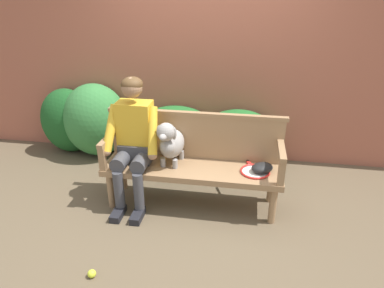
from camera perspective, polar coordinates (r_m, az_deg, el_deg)
The scene contains 15 objects.
ground_plane at distance 3.68m, azimuth -0.00°, elevation -9.76°, with size 40.00×40.00×0.00m, color brown.
brick_garden_fence at distance 4.46m, azimuth 2.81°, elevation 10.82°, with size 8.00×0.30×2.01m, color #9E5642.
hedge_bush_far_left at distance 4.89m, azimuth -19.78°, elevation 3.64°, with size 0.73×0.54×0.87m, color #194C1E.
hedge_bush_far_right at distance 4.68m, azimuth -15.62°, elevation 3.83°, with size 0.84×0.73×0.96m, color #337538.
hedge_bush_mid_left at distance 4.28m, azimuth 7.64°, elevation 0.89°, with size 0.98×0.68×0.73m, color #1E5B23.
hedge_bush_mid_right at distance 4.35m, azimuth -2.82°, elevation 1.42°, with size 1.09×1.01×0.72m, color #1E5B23.
garden_bench at distance 3.48m, azimuth -0.00°, elevation -4.60°, with size 1.77×0.49×0.44m.
bench_backrest at distance 3.52m, azimuth 0.57°, elevation 1.51°, with size 1.81×0.06×0.50m.
bench_armrest_left_end at distance 3.51m, azimuth -13.99°, elevation -0.37°, with size 0.06×0.49×0.28m.
bench_armrest_right_end at distance 3.26m, azimuth 14.57°, elevation -2.45°, with size 0.06×0.49×0.28m.
person_seated at distance 3.45m, azimuth -9.63°, elevation 0.97°, with size 0.56×0.64×1.31m.
dog_on_bench at distance 3.39m, azimuth -3.56°, elevation 0.29°, with size 0.27×0.49×0.49m.
tennis_racket at distance 3.42m, azimuth 10.20°, elevation -4.25°, with size 0.37×0.58×0.03m.
baseball_glove at distance 3.40m, azimuth 11.51°, elevation -3.88°, with size 0.22×0.17×0.09m, color black.
tennis_ball at distance 2.99m, azimuth -16.23°, elevation -19.87°, with size 0.07×0.07×0.07m, color #CCDB33.
Camera 1 is at (0.49, -2.98, 2.10)m, focal length 32.29 mm.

